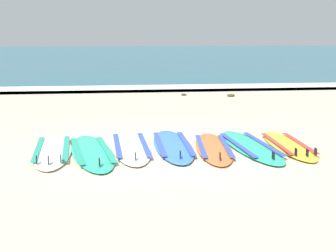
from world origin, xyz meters
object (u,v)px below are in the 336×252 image
surfboard_3 (173,145)px  surfboard_5 (250,146)px  surfboard_4 (213,148)px  surfboard_2 (131,147)px  surfboard_1 (92,152)px  surfboard_0 (52,150)px  surfboard_6 (288,145)px

surfboard_3 → surfboard_5: (1.30, -0.21, -0.00)m
surfboard_3 → surfboard_4: (0.65, -0.25, 0.00)m
surfboard_2 → surfboard_5: (2.01, -0.20, -0.00)m
surfboard_3 → surfboard_5: same height
surfboard_1 → surfboard_2: bearing=23.4°
surfboard_3 → surfboard_5: size_ratio=0.98×
surfboard_0 → surfboard_5: size_ratio=0.97×
surfboard_2 → surfboard_5: bearing=-5.6°
surfboard_6 → surfboard_4: bearing=-178.5°
surfboard_1 → surfboard_5: (2.65, 0.08, 0.00)m
surfboard_4 → surfboard_5: size_ratio=0.91×
surfboard_6 → surfboard_3: bearing=173.6°
surfboard_2 → surfboard_6: same height
surfboard_6 → surfboard_1: bearing=-178.8°
surfboard_5 → surfboard_2: bearing=174.4°
surfboard_2 → surfboard_4: same height
surfboard_1 → surfboard_4: (2.01, 0.04, 0.00)m
surfboard_4 → surfboard_2: bearing=170.0°
surfboard_0 → surfboard_2: (1.29, 0.11, -0.00)m
surfboard_0 → surfboard_5: 3.30m
surfboard_1 → surfboard_6: 3.32m
surfboard_0 → surfboard_2: bearing=4.9°
surfboard_2 → surfboard_6: size_ratio=1.11×
surfboard_0 → surfboard_1: bearing=-14.5°
surfboard_2 → surfboard_3: 0.72m
surfboard_5 → surfboard_3: bearing=170.7°
surfboard_3 → surfboard_4: 0.70m
surfboard_0 → surfboard_6: same height
surfboard_1 → surfboard_3: size_ratio=1.03×
surfboard_4 → surfboard_6: 1.31m
surfboard_3 → surfboard_4: size_ratio=1.08×
surfboard_1 → surfboard_6: bearing=1.2°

